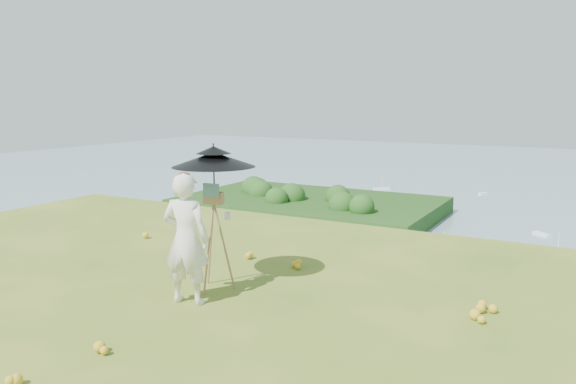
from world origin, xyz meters
The scene contains 11 objects.
ground centered at (0.00, 0.00, 0.00)m, with size 14.00×14.00×0.00m, color #476E1F.
shoreline_tier centered at (0.00, 75.00, -36.00)m, with size 170.00×28.00×8.00m, color slate.
peninsula centered at (-75.00, 155.00, -29.00)m, with size 90.00×60.00×12.00m, color #13390F, non-canonical shape.
slope_trees centered at (0.00, 35.00, -15.00)m, with size 110.00×50.00×6.00m, color #214514, non-canonical shape.
harbor_town centered at (0.00, 75.00, -29.50)m, with size 110.00×22.00×5.00m, color beige, non-canonical shape.
moored_boats centered at (-12.50, 161.00, -33.65)m, with size 140.00×140.00×0.70m, color white, non-canonical shape.
wildflowers centered at (0.00, 0.25, 0.06)m, with size 10.00×10.50×0.12m, color gold, non-canonical shape.
painter centered at (0.61, 1.63, 0.85)m, with size 0.62×0.41×1.69m, color white.
field_easel centered at (0.60, 2.25, 0.74)m, with size 0.56×0.56×1.49m, color #9B7041, non-canonical shape.
sun_umbrella centered at (0.59, 2.28, 1.62)m, with size 1.13×1.13×0.80m, color black, non-canonical shape.
painter_cap centered at (0.61, 1.63, 1.65)m, with size 0.20×0.24×0.10m, color #C96E7E, non-canonical shape.
Camera 1 is at (5.09, -3.78, 2.60)m, focal length 35.00 mm.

